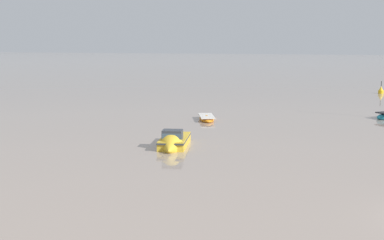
{
  "coord_description": "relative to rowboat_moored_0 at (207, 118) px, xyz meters",
  "views": [
    {
      "loc": [
        -2.56,
        -25.53,
        8.31
      ],
      "look_at": [
        -22.07,
        22.77,
        0.45
      ],
      "focal_mm": 46.96,
      "sensor_mm": 36.0,
      "label": 1
    }
  ],
  "objects": [
    {
      "name": "rowboat_moored_0",
      "position": [
        0.0,
        0.0,
        0.0
      ],
      "size": [
        3.39,
        4.77,
        0.72
      ],
      "rotation": [
        0.0,
        0.0,
        5.16
      ],
      "color": "orange",
      "rests_on": "ground"
    },
    {
      "name": "motorboat_moored_2",
      "position": [
        2.74,
        -15.21,
        0.15
      ],
      "size": [
        3.64,
        6.33,
        2.28
      ],
      "rotation": [
        0.0,
        0.0,
        4.99
      ],
      "color": "gold",
      "rests_on": "ground"
    },
    {
      "name": "channel_buoy",
      "position": [
        17.05,
        39.83,
        0.26
      ],
      "size": [
        0.9,
        0.9,
        2.3
      ],
      "color": "gold",
      "rests_on": "ground"
    }
  ]
}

